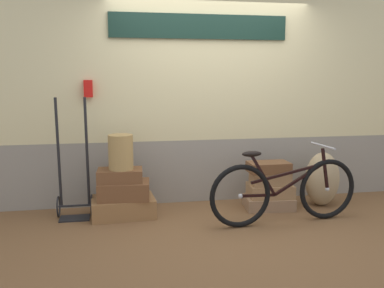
{
  "coord_description": "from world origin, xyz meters",
  "views": [
    {
      "loc": [
        -1.17,
        -4.4,
        1.6
      ],
      "look_at": [
        -0.33,
        0.21,
        0.84
      ],
      "focal_mm": 39.36,
      "sensor_mm": 36.0,
      "label": 1
    }
  ],
  "objects_px": {
    "suitcase_0": "(123,207)",
    "suitcase_1": "(124,190)",
    "suitcase_2": "(120,175)",
    "suitcase_6": "(269,167)",
    "suitcase_5": "(270,178)",
    "suitcase_3": "(269,202)",
    "luggage_trolley": "(74,186)",
    "bicycle": "(285,191)",
    "suitcase_4": "(270,190)",
    "wicker_basket": "(121,152)",
    "burlap_sack": "(322,179)"
  },
  "relations": [
    {
      "from": "wicker_basket",
      "to": "suitcase_0",
      "type": "bearing_deg",
      "value": 71.21
    },
    {
      "from": "luggage_trolley",
      "to": "bicycle",
      "type": "distance_m",
      "value": 2.37
    },
    {
      "from": "suitcase_0",
      "to": "suitcase_6",
      "type": "distance_m",
      "value": 1.78
    },
    {
      "from": "wicker_basket",
      "to": "burlap_sack",
      "type": "height_order",
      "value": "wicker_basket"
    },
    {
      "from": "suitcase_4",
      "to": "suitcase_5",
      "type": "distance_m",
      "value": 0.16
    },
    {
      "from": "suitcase_0",
      "to": "suitcase_1",
      "type": "distance_m",
      "value": 0.21
    },
    {
      "from": "suitcase_4",
      "to": "burlap_sack",
      "type": "relative_size",
      "value": 0.79
    },
    {
      "from": "suitcase_2",
      "to": "luggage_trolley",
      "type": "xyz_separation_m",
      "value": [
        -0.52,
        0.1,
        -0.13
      ]
    },
    {
      "from": "suitcase_2",
      "to": "suitcase_5",
      "type": "distance_m",
      "value": 1.79
    },
    {
      "from": "suitcase_1",
      "to": "luggage_trolley",
      "type": "height_order",
      "value": "luggage_trolley"
    },
    {
      "from": "burlap_sack",
      "to": "luggage_trolley",
      "type": "bearing_deg",
      "value": 177.93
    },
    {
      "from": "suitcase_0",
      "to": "suitcase_2",
      "type": "height_order",
      "value": "suitcase_2"
    },
    {
      "from": "suitcase_2",
      "to": "suitcase_3",
      "type": "distance_m",
      "value": 1.83
    },
    {
      "from": "wicker_basket",
      "to": "suitcase_6",
      "type": "bearing_deg",
      "value": -0.58
    },
    {
      "from": "suitcase_4",
      "to": "wicker_basket",
      "type": "bearing_deg",
      "value": -175.28
    },
    {
      "from": "suitcase_3",
      "to": "luggage_trolley",
      "type": "relative_size",
      "value": 0.42
    },
    {
      "from": "burlap_sack",
      "to": "bicycle",
      "type": "height_order",
      "value": "bicycle"
    },
    {
      "from": "suitcase_6",
      "to": "luggage_trolley",
      "type": "xyz_separation_m",
      "value": [
        -2.28,
        0.13,
        -0.16
      ]
    },
    {
      "from": "suitcase_2",
      "to": "suitcase_6",
      "type": "relative_size",
      "value": 1.03
    },
    {
      "from": "suitcase_3",
      "to": "wicker_basket",
      "type": "xyz_separation_m",
      "value": [
        -1.77,
        -0.0,
        0.68
      ]
    },
    {
      "from": "suitcase_0",
      "to": "suitcase_3",
      "type": "bearing_deg",
      "value": -4.44
    },
    {
      "from": "suitcase_1",
      "to": "suitcase_5",
      "type": "xyz_separation_m",
      "value": [
        1.75,
        0.0,
        0.06
      ]
    },
    {
      "from": "suitcase_0",
      "to": "suitcase_2",
      "type": "distance_m",
      "value": 0.38
    },
    {
      "from": "suitcase_0",
      "to": "suitcase_6",
      "type": "xyz_separation_m",
      "value": [
        1.74,
        -0.05,
        0.41
      ]
    },
    {
      "from": "suitcase_3",
      "to": "wicker_basket",
      "type": "distance_m",
      "value": 1.9
    },
    {
      "from": "suitcase_0",
      "to": "bicycle",
      "type": "bearing_deg",
      "value": -21.05
    },
    {
      "from": "luggage_trolley",
      "to": "suitcase_3",
      "type": "bearing_deg",
      "value": -2.71
    },
    {
      "from": "suitcase_1",
      "to": "wicker_basket",
      "type": "height_order",
      "value": "wicker_basket"
    },
    {
      "from": "suitcase_1",
      "to": "burlap_sack",
      "type": "height_order",
      "value": "burlap_sack"
    },
    {
      "from": "wicker_basket",
      "to": "luggage_trolley",
      "type": "distance_m",
      "value": 0.68
    },
    {
      "from": "suitcase_1",
      "to": "wicker_basket",
      "type": "bearing_deg",
      "value": 178.84
    },
    {
      "from": "suitcase_1",
      "to": "suitcase_6",
      "type": "bearing_deg",
      "value": 4.13
    },
    {
      "from": "suitcase_2",
      "to": "bicycle",
      "type": "relative_size",
      "value": 0.29
    },
    {
      "from": "suitcase_5",
      "to": "suitcase_1",
      "type": "bearing_deg",
      "value": -175.83
    },
    {
      "from": "suitcase_4",
      "to": "suitcase_5",
      "type": "xyz_separation_m",
      "value": [
        -0.01,
        -0.0,
        0.16
      ]
    },
    {
      "from": "suitcase_5",
      "to": "suitcase_3",
      "type": "bearing_deg",
      "value": 177.57
    },
    {
      "from": "suitcase_4",
      "to": "luggage_trolley",
      "type": "bearing_deg",
      "value": -178.06
    },
    {
      "from": "suitcase_3",
      "to": "suitcase_5",
      "type": "bearing_deg",
      "value": -1.15
    },
    {
      "from": "bicycle",
      "to": "luggage_trolley",
      "type": "bearing_deg",
      "value": 164.57
    },
    {
      "from": "suitcase_4",
      "to": "wicker_basket",
      "type": "relative_size",
      "value": 1.34
    },
    {
      "from": "suitcase_0",
      "to": "bicycle",
      "type": "xyz_separation_m",
      "value": [
        1.74,
        -0.55,
        0.25
      ]
    },
    {
      "from": "suitcase_0",
      "to": "suitcase_1",
      "type": "relative_size",
      "value": 1.24
    },
    {
      "from": "suitcase_0",
      "to": "suitcase_1",
      "type": "height_order",
      "value": "suitcase_1"
    },
    {
      "from": "suitcase_0",
      "to": "suitcase_5",
      "type": "bearing_deg",
      "value": -4.47
    },
    {
      "from": "suitcase_5",
      "to": "bicycle",
      "type": "xyz_separation_m",
      "value": [
        -0.03,
        -0.52,
        -0.02
      ]
    },
    {
      "from": "suitcase_2",
      "to": "suitcase_5",
      "type": "bearing_deg",
      "value": 2.68
    },
    {
      "from": "burlap_sack",
      "to": "suitcase_4",
      "type": "bearing_deg",
      "value": 179.78
    },
    {
      "from": "suitcase_3",
      "to": "suitcase_6",
      "type": "xyz_separation_m",
      "value": [
        -0.02,
        -0.02,
        0.45
      ]
    },
    {
      "from": "suitcase_1",
      "to": "suitcase_5",
      "type": "distance_m",
      "value": 1.75
    },
    {
      "from": "suitcase_5",
      "to": "burlap_sack",
      "type": "bearing_deg",
      "value": 4.19
    }
  ]
}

